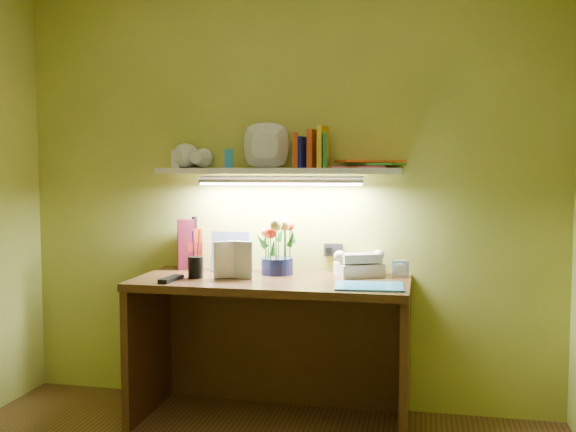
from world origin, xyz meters
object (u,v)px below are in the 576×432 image
(flower_bouquet, at_px, (277,246))
(whisky_bottle, at_px, (195,243))
(telephone, at_px, (359,263))
(desk_clock, at_px, (401,268))
(desk, at_px, (271,351))

(flower_bouquet, xyz_separation_m, whisky_bottle, (-0.49, 0.07, -0.00))
(telephone, relative_size, whisky_bottle, 0.77)
(flower_bouquet, height_order, desk_clock, flower_bouquet)
(telephone, distance_m, whisky_bottle, 0.93)
(desk, height_order, whisky_bottle, whisky_bottle)
(desk_clock, bearing_deg, flower_bouquet, -174.15)
(flower_bouquet, xyz_separation_m, desk_clock, (0.65, 0.05, -0.11))
(desk, distance_m, desk_clock, 0.80)
(telephone, distance_m, desk_clock, 0.22)
(desk, height_order, flower_bouquet, flower_bouquet)
(desk, bearing_deg, desk_clock, 17.67)
(telephone, height_order, whisky_bottle, whisky_bottle)
(telephone, bearing_deg, desk, 177.25)
(telephone, bearing_deg, whisky_bottle, 151.80)
(telephone, xyz_separation_m, whisky_bottle, (-0.93, 0.05, 0.08))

